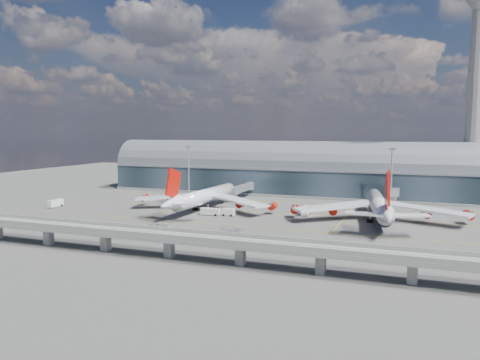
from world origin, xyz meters
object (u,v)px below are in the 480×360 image
(airliner_left, at_px, (203,197))
(floodlight_mast_right, at_px, (391,175))
(control_tower, at_px, (477,91))
(service_truck_0, at_px, (55,203))
(service_truck_1, at_px, (228,212))
(airliner_right, at_px, (379,207))
(cargo_train_0, at_px, (160,226))
(floodlight_mast_left, at_px, (189,169))
(service_truck_2, at_px, (211,212))
(service_truck_3, at_px, (306,211))
(cargo_train_1, at_px, (232,231))
(service_truck_5, at_px, (201,195))
(service_truck_4, at_px, (371,211))

(airliner_left, bearing_deg, floodlight_mast_right, 30.11)
(control_tower, height_order, service_truck_0, control_tower)
(control_tower, height_order, service_truck_1, control_tower)
(airliner_right, xyz_separation_m, cargo_train_0, (-69.12, -39.20, -4.76))
(service_truck_0, xyz_separation_m, cargo_train_0, (65.82, -23.38, -0.84))
(floodlight_mast_left, bearing_deg, airliner_left, -55.92)
(airliner_left, relative_size, service_truck_2, 8.38)
(floodlight_mast_left, distance_m, service_truck_0, 67.69)
(service_truck_0, bearing_deg, service_truck_1, 3.43)
(service_truck_3, bearing_deg, service_truck_0, -170.69)
(airliner_left, xyz_separation_m, service_truck_0, (-63.95, -15.60, -4.09))
(service_truck_1, height_order, cargo_train_1, service_truck_1)
(service_truck_2, bearing_deg, airliner_right, -82.94)
(cargo_train_0, bearing_deg, floodlight_mast_left, 31.64)
(airliner_right, relative_size, service_truck_5, 11.93)
(cargo_train_0, bearing_deg, cargo_train_1, -73.94)
(floodlight_mast_right, xyz_separation_m, cargo_train_0, (-71.21, -78.76, -12.79))
(service_truck_4, distance_m, cargo_train_1, 63.29)
(control_tower, xyz_separation_m, airliner_right, (-37.10, -67.57, -46.04))
(control_tower, xyz_separation_m, service_truck_5, (-125.55, -33.57, -50.30))
(service_truck_2, bearing_deg, service_truck_0, 92.75)
(airliner_right, distance_m, service_truck_2, 64.11)
(service_truck_5, bearing_deg, airliner_right, -51.79)
(service_truck_4, distance_m, service_truck_5, 87.45)
(control_tower, height_order, service_truck_4, control_tower)
(service_truck_0, height_order, service_truck_3, service_truck_3)
(service_truck_3, bearing_deg, floodlight_mast_right, 48.67)
(service_truck_2, bearing_deg, cargo_train_1, -145.99)
(service_truck_2, height_order, service_truck_5, service_truck_2)
(service_truck_5, bearing_deg, cargo_train_1, -88.48)
(control_tower, distance_m, floodlight_mast_left, 143.01)
(service_truck_0, bearing_deg, service_truck_5, 45.29)
(control_tower, bearing_deg, service_truck_1, -140.72)
(floodlight_mast_right, xyz_separation_m, service_truck_3, (-30.26, -35.76, -11.94))
(control_tower, relative_size, cargo_train_1, 13.95)
(service_truck_5, xyz_separation_m, cargo_train_1, (44.97, -71.18, -0.48))
(floodlight_mast_left, height_order, service_truck_3, floodlight_mast_left)
(service_truck_0, bearing_deg, service_truck_4, 10.33)
(airliner_right, bearing_deg, service_truck_0, 177.69)
(cargo_train_1, bearing_deg, airliner_left, 39.27)
(service_truck_3, bearing_deg, service_truck_1, -156.98)
(cargo_train_1, bearing_deg, floodlight_mast_left, 37.96)
(service_truck_2, bearing_deg, service_truck_4, -71.52)
(service_truck_1, height_order, service_truck_3, service_truck_3)
(service_truck_4, bearing_deg, service_truck_3, -166.89)
(cargo_train_1, bearing_deg, service_truck_1, 26.74)
(service_truck_4, bearing_deg, airliner_left, -175.32)
(floodlight_mast_right, xyz_separation_m, service_truck_1, (-58.31, -48.32, -12.18))
(airliner_left, height_order, service_truck_2, airliner_left)
(airliner_right, xyz_separation_m, service_truck_2, (-63.20, -9.97, -4.12))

